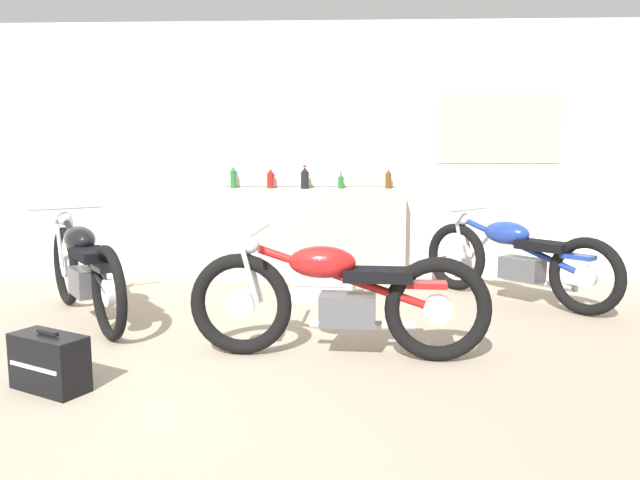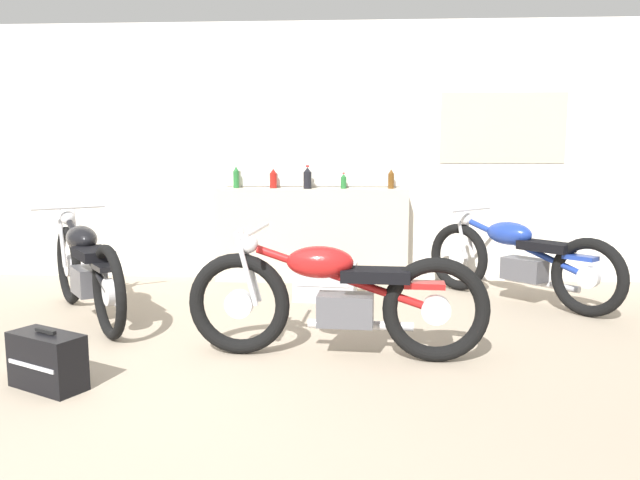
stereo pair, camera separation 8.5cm
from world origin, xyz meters
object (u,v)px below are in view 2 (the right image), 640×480
at_px(bottle_right_center, 344,182).
at_px(hard_case_silver, 325,282).
at_px(bottle_left_center, 273,179).
at_px(motorcycle_blue, 518,259).
at_px(bottle_leftmost, 236,178).
at_px(bottle_rightmost, 391,179).
at_px(motorcycle_black, 87,268).
at_px(bottle_center, 307,178).
at_px(hard_case_black, 47,361).
at_px(motorcycle_red, 336,297).

distance_m(bottle_right_center, hard_case_silver, 1.29).
bearing_deg(bottle_left_center, motorcycle_blue, -20.47).
xyz_separation_m(bottle_right_center, motorcycle_blue, (1.67, -0.86, -0.68)).
distance_m(bottle_leftmost, bottle_rightmost, 1.69).
distance_m(bottle_right_center, bottle_rightmost, 0.51).
bearing_deg(hard_case_silver, motorcycle_blue, 0.98).
height_order(bottle_left_center, bottle_right_center, bottle_left_center).
relative_size(motorcycle_black, hard_case_silver, 2.76).
bearing_deg(bottle_left_center, motorcycle_black, -127.89).
relative_size(bottle_right_center, motorcycle_black, 0.10).
bearing_deg(bottle_center, bottle_left_center, 167.60).
bearing_deg(hard_case_black, bottle_right_center, 62.22).
distance_m(bottle_left_center, motorcycle_black, 2.31).
bearing_deg(motorcycle_black, bottle_rightmost, 33.29).
bearing_deg(bottle_center, bottle_leftmost, 174.04).
distance_m(motorcycle_red, hard_case_silver, 1.70).
bearing_deg(bottle_right_center, hard_case_black, -117.78).
relative_size(bottle_right_center, motorcycle_red, 0.08).
xyz_separation_m(bottle_left_center, hard_case_silver, (0.62, -0.94, -0.94)).
bearing_deg(hard_case_silver, bottle_right_center, 80.42).
bearing_deg(bottle_left_center, bottle_right_center, -3.51).
bearing_deg(motorcycle_red, bottle_right_center, 90.15).
bearing_deg(hard_case_black, bottle_rightmost, 55.87).
xyz_separation_m(hard_case_silver, hard_case_black, (-1.55, -2.34, -0.01)).
xyz_separation_m(bottle_left_center, bottle_center, (0.38, -0.08, 0.01)).
bearing_deg(motorcycle_blue, motorcycle_black, -167.57).
bearing_deg(bottle_right_center, bottle_center, -174.59).
xyz_separation_m(bottle_rightmost, hard_case_silver, (-0.66, -0.93, -0.94)).
distance_m(motorcycle_black, hard_case_black, 1.62).
xyz_separation_m(bottle_center, bottle_right_center, (0.39, 0.04, -0.03)).
distance_m(bottle_center, bottle_right_center, 0.39).
height_order(hard_case_silver, hard_case_black, hard_case_silver).
bearing_deg(hard_case_silver, motorcycle_black, -157.83).
bearing_deg(bottle_right_center, motorcycle_black, -141.38).
relative_size(bottle_leftmost, bottle_right_center, 1.49).
bearing_deg(motorcycle_blue, hard_case_black, -144.86).
height_order(bottle_left_center, bottle_rightmost, same).
distance_m(motorcycle_black, motorcycle_red, 2.30).
height_order(bottle_left_center, motorcycle_red, bottle_left_center).
distance_m(bottle_rightmost, hard_case_black, 4.06).
height_order(bottle_leftmost, bottle_center, bottle_leftmost).
distance_m(bottle_center, hard_case_black, 3.59).
bearing_deg(motorcycle_red, motorcycle_blue, 45.76).
distance_m(bottle_leftmost, bottle_left_center, 0.41).
xyz_separation_m(motorcycle_black, motorcycle_blue, (3.80, 0.84, -0.03)).
distance_m(bottle_right_center, motorcycle_red, 2.66).
bearing_deg(bottle_leftmost, motorcycle_red, -65.63).
bearing_deg(hard_case_silver, bottle_rightmost, 54.44).
distance_m(bottle_leftmost, bottle_center, 0.79).
relative_size(motorcycle_black, motorcycle_blue, 1.10).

